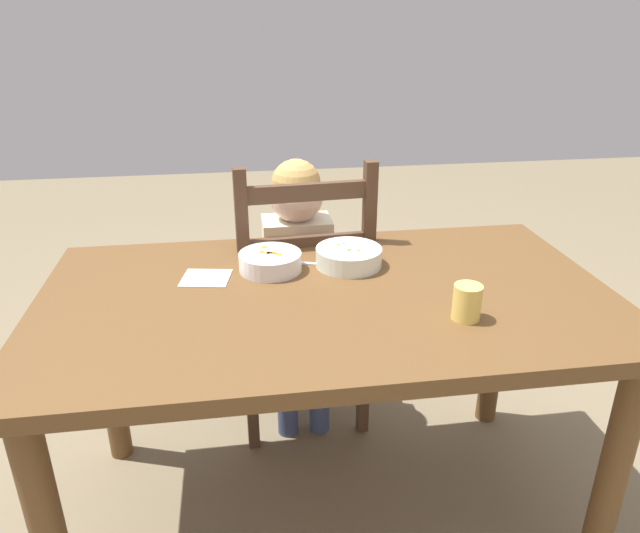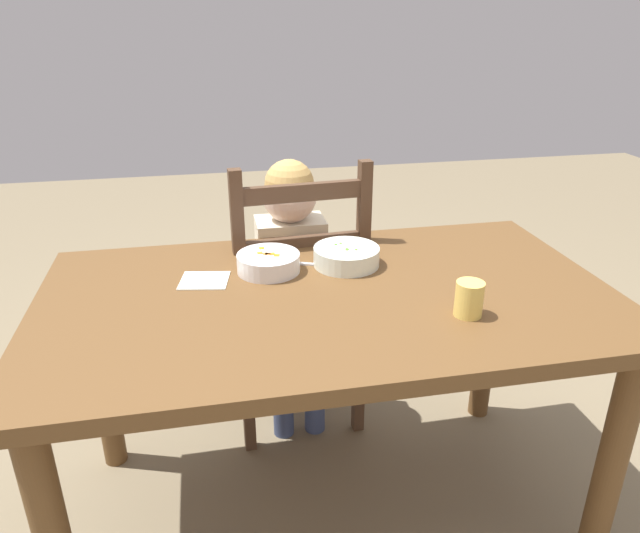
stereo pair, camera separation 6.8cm
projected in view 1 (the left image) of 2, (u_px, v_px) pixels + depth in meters
The scene contains 9 objects.
ground_plane at pixel (326, 506), 1.75m from camera, with size 8.00×8.00×0.00m, color #7E6F53.
dining_table at pixel (327, 327), 1.50m from camera, with size 1.42×0.81×0.71m.
dining_chair at pixel (300, 304), 1.97m from camera, with size 0.45×0.45×0.96m.
child_figure at pixel (298, 259), 1.90m from camera, with size 0.32×0.31×0.94m.
bowl_of_peas at pixel (349, 256), 1.60m from camera, with size 0.18×0.18×0.05m.
bowl_of_carrots at pixel (270, 261), 1.57m from camera, with size 0.17×0.17×0.05m.
spoon at pixel (293, 262), 1.62m from camera, with size 0.14×0.07×0.01m.
drinking_cup at pixel (467, 302), 1.32m from camera, with size 0.06×0.06×0.08m, color #ECCD60.
paper_napkin at pixel (206, 278), 1.53m from camera, with size 0.12×0.11×0.00m, color white.
Camera 1 is at (-0.21, -1.29, 1.36)m, focal length 32.91 mm.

